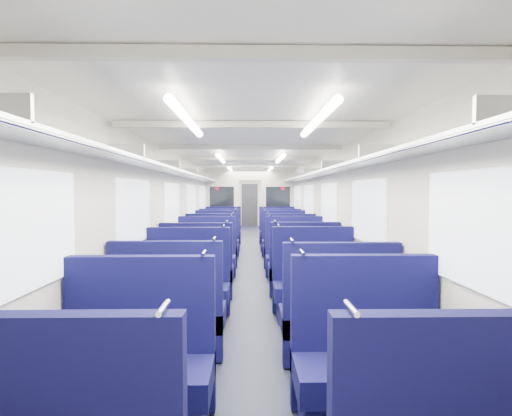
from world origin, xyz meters
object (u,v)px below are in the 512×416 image
(end_door, at_px, (250,205))
(seat_9, at_px, (303,272))
(seat_3, at_px, (369,370))
(seat_15, at_px, (284,243))
(bulkhead, at_px, (250,205))
(seat_6, at_px, (187,291))
(seat_8, at_px, (197,274))
(seat_12, at_px, (212,250))
(seat_2, at_px, (136,373))
(seat_13, at_px, (289,251))
(seat_19, at_px, (277,233))
(seat_4, at_px, (169,320))
(seat_18, at_px, (223,233))
(seat_11, at_px, (295,260))
(seat_17, at_px, (280,238))
(seat_7, at_px, (315,289))
(seat_14, at_px, (217,243))
(seat_16, at_px, (220,238))
(seat_10, at_px, (206,260))
(seat_5, at_px, (337,323))

(end_door, relative_size, seat_9, 1.64)
(seat_3, xyz_separation_m, seat_15, (0.00, 6.92, 0.00))
(seat_3, bearing_deg, bulkhead, 94.92)
(seat_3, xyz_separation_m, seat_6, (-1.66, 2.28, 0.00))
(seat_8, distance_m, seat_12, 2.48)
(seat_2, distance_m, seat_13, 5.96)
(end_door, relative_size, seat_15, 1.64)
(seat_15, height_order, seat_19, same)
(seat_4, distance_m, seat_13, 4.85)
(end_door, relative_size, seat_18, 1.64)
(seat_11, distance_m, seat_17, 3.51)
(seat_2, height_order, seat_13, same)
(seat_17, relative_size, seat_18, 1.00)
(seat_3, distance_m, seat_6, 2.82)
(seat_7, height_order, seat_15, same)
(seat_14, xyz_separation_m, seat_16, (0.00, 1.13, 0.00))
(end_door, height_order, seat_7, end_door)
(seat_14, bearing_deg, end_door, 84.78)
(seat_13, relative_size, seat_19, 1.00)
(bulkhead, xyz_separation_m, seat_15, (0.83, -2.72, -0.86))
(seat_10, xyz_separation_m, seat_14, (0.00, 2.38, 0.00))
(bulkhead, distance_m, seat_14, 2.93)
(seat_3, bearing_deg, seat_10, 109.92)
(seat_6, height_order, seat_9, same)
(seat_4, xyz_separation_m, seat_12, (0.00, 4.66, 0.00))
(seat_10, relative_size, seat_11, 1.00)
(seat_2, relative_size, seat_3, 1.00)
(seat_9, bearing_deg, seat_7, -90.00)
(seat_19, bearing_deg, seat_17, -90.00)
(seat_4, relative_size, seat_9, 1.00)
(seat_9, relative_size, seat_14, 1.00)
(seat_11, xyz_separation_m, seat_13, (0.00, 1.12, 0.00))
(seat_13, bearing_deg, seat_3, -90.00)
(seat_5, relative_size, seat_13, 1.00)
(seat_6, bearing_deg, seat_5, -37.31)
(seat_2, bearing_deg, seat_5, 32.05)
(seat_7, bearing_deg, seat_8, 149.80)
(seat_8, relative_size, seat_19, 1.00)
(seat_16, bearing_deg, seat_7, -73.87)
(end_door, distance_m, seat_7, 13.74)
(seat_2, xyz_separation_m, seat_4, (0.00, 1.17, 0.00))
(end_door, xyz_separation_m, seat_16, (-0.83, -7.96, -0.63))
(seat_15, bearing_deg, seat_7, -90.00)
(seat_3, relative_size, seat_12, 1.00)
(seat_6, height_order, seat_8, same)
(seat_5, xyz_separation_m, seat_18, (-1.66, 8.28, 0.00))
(seat_6, relative_size, seat_11, 1.00)
(end_door, height_order, seat_13, end_door)
(seat_4, height_order, seat_8, same)
(seat_8, relative_size, seat_16, 1.00)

